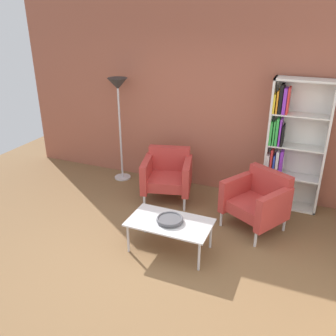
{
  "coord_description": "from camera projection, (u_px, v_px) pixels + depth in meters",
  "views": [
    {
      "loc": [
        1.66,
        -2.88,
        2.72
      ],
      "look_at": [
        0.1,
        0.84,
        0.95
      ],
      "focal_mm": 38.57,
      "sensor_mm": 36.0,
      "label": 1
    }
  ],
  "objects": [
    {
      "name": "decorative_bowl",
      "position": [
        170.0,
        219.0,
        4.3
      ],
      "size": [
        0.32,
        0.32,
        0.05
      ],
      "color": "#4C4C51",
      "rests_on": "coffee_table_low"
    },
    {
      "name": "armchair_spare_guest",
      "position": [
        258.0,
        200.0,
        4.78
      ],
      "size": [
        0.93,
        0.91,
        0.78
      ],
      "rotation": [
        0.0,
        0.0,
        -0.52
      ],
      "color": "#B73833",
      "rests_on": "ground_plane"
    },
    {
      "name": "ground_plane",
      "position": [
        131.0,
        270.0,
        4.12
      ],
      "size": [
        8.32,
        8.32,
        0.0
      ],
      "primitive_type": "plane",
      "color": "brown"
    },
    {
      "name": "bookshelf_tall",
      "position": [
        289.0,
        148.0,
        5.15
      ],
      "size": [
        0.8,
        0.3,
        1.9
      ],
      "color": "silver",
      "rests_on": "ground_plane"
    },
    {
      "name": "brick_back_panel",
      "position": [
        202.0,
        99.0,
        5.61
      ],
      "size": [
        6.4,
        0.12,
        2.9
      ],
      "primitive_type": "cube",
      "color": "#9E5642",
      "rests_on": "ground_plane"
    },
    {
      "name": "coffee_table_low",
      "position": [
        170.0,
        224.0,
        4.32
      ],
      "size": [
        1.0,
        0.56,
        0.4
      ],
      "color": "silver",
      "rests_on": "ground_plane"
    },
    {
      "name": "floor_lamp_torchiere",
      "position": [
        118.0,
        96.0,
        5.8
      ],
      "size": [
        0.32,
        0.32,
        1.74
      ],
      "color": "silver",
      "rests_on": "ground_plane"
    },
    {
      "name": "armchair_by_bookshelf",
      "position": [
        167.0,
        174.0,
        5.53
      ],
      "size": [
        0.85,
        0.81,
        0.78
      ],
      "rotation": [
        0.0,
        0.0,
        0.26
      ],
      "color": "#B73833",
      "rests_on": "ground_plane"
    }
  ]
}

